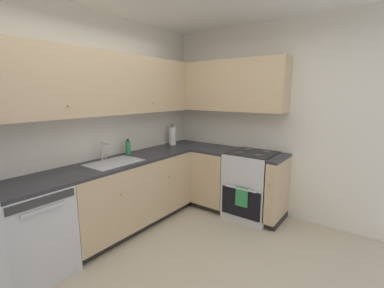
# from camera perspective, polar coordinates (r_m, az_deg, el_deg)

# --- Properties ---
(ground_plane) EXTENTS (3.84, 3.03, 0.02)m
(ground_plane) POSITION_cam_1_polar(r_m,az_deg,el_deg) (2.74, -1.70, -27.87)
(ground_plane) COLOR #BCAD93
(wall_back) EXTENTS (3.94, 0.05, 2.66)m
(wall_back) POSITION_cam_1_polar(r_m,az_deg,el_deg) (3.35, -23.10, 3.48)
(wall_back) COLOR silver
(wall_back) RESTS_ON ground_plane
(wall_right) EXTENTS (0.05, 3.13, 2.66)m
(wall_right) POSITION_cam_1_polar(r_m,az_deg,el_deg) (3.88, 16.28, 4.81)
(wall_right) COLOR silver
(wall_right) RESTS_ON ground_plane
(dishwasher) EXTENTS (0.60, 0.63, 0.87)m
(dishwasher) POSITION_cam_1_polar(r_m,az_deg,el_deg) (2.99, -31.43, -15.99)
(dishwasher) COLOR silver
(dishwasher) RESTS_ON ground_plane
(lower_cabinets_back) EXTENTS (1.77, 0.62, 0.87)m
(lower_cabinets_back) POSITION_cam_1_polar(r_m,az_deg,el_deg) (3.54, -13.15, -10.40)
(lower_cabinets_back) COLOR tan
(lower_cabinets_back) RESTS_ON ground_plane
(countertop_back) EXTENTS (2.98, 0.60, 0.03)m
(countertop_back) POSITION_cam_1_polar(r_m,az_deg,el_deg) (3.41, -13.48, -3.34)
(countertop_back) COLOR #2D2D33
(countertop_back) RESTS_ON lower_cabinets_back
(lower_cabinets_right) EXTENTS (0.62, 1.28, 0.87)m
(lower_cabinets_right) POSITION_cam_1_polar(r_m,az_deg,el_deg) (3.96, 7.84, -7.93)
(lower_cabinets_right) COLOR tan
(lower_cabinets_right) RESTS_ON ground_plane
(countertop_right) EXTENTS (0.60, 1.28, 0.03)m
(countertop_right) POSITION_cam_1_polar(r_m,az_deg,el_deg) (3.84, 7.99, -1.57)
(countertop_right) COLOR #2D2D33
(countertop_right) RESTS_ON lower_cabinets_right
(oven_range) EXTENTS (0.68, 0.62, 1.06)m
(oven_range) POSITION_cam_1_polar(r_m,az_deg,el_deg) (3.82, 12.74, -8.48)
(oven_range) COLOR silver
(oven_range) RESTS_ON ground_plane
(upper_cabinets_back) EXTENTS (2.66, 0.34, 0.71)m
(upper_cabinets_back) POSITION_cam_1_polar(r_m,az_deg,el_deg) (3.32, -17.95, 12.24)
(upper_cabinets_back) COLOR tan
(upper_cabinets_right) EXTENTS (0.32, 1.80, 0.71)m
(upper_cabinets_right) POSITION_cam_1_polar(r_m,az_deg,el_deg) (3.95, 7.15, 12.36)
(upper_cabinets_right) COLOR tan
(sink) EXTENTS (0.61, 0.40, 0.10)m
(sink) POSITION_cam_1_polar(r_m,az_deg,el_deg) (3.24, -16.46, -4.63)
(sink) COLOR #B7B7BC
(sink) RESTS_ON countertop_back
(faucet) EXTENTS (0.07, 0.16, 0.22)m
(faucet) POSITION_cam_1_polar(r_m,az_deg,el_deg) (3.37, -18.70, -1.15)
(faucet) COLOR silver
(faucet) RESTS_ON countertop_back
(soap_bottle) EXTENTS (0.06, 0.06, 0.21)m
(soap_bottle) POSITION_cam_1_polar(r_m,az_deg,el_deg) (3.60, -13.71, -0.77)
(soap_bottle) COLOR #338C4C
(soap_bottle) RESTS_ON countertop_back
(paper_towel_roll) EXTENTS (0.11, 0.11, 0.34)m
(paper_towel_roll) POSITION_cam_1_polar(r_m,az_deg,el_deg) (4.20, -4.26, 1.78)
(paper_towel_roll) COLOR white
(paper_towel_roll) RESTS_ON countertop_back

